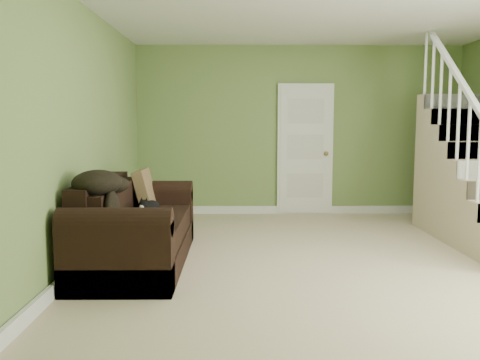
{
  "coord_description": "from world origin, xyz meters",
  "views": [
    {
      "loc": [
        -0.99,
        -5.15,
        1.43
      ],
      "look_at": [
        -0.93,
        0.3,
        0.81
      ],
      "focal_mm": 38.0,
      "sensor_mm": 36.0,
      "label": 1
    }
  ],
  "objects_px": {
    "cat": "(150,207)",
    "banana": "(154,227)",
    "sofa": "(134,232)",
    "side_table": "(142,212)"
  },
  "relations": [
    {
      "from": "sofa",
      "to": "banana",
      "type": "bearing_deg",
      "value": -61.88
    },
    {
      "from": "side_table",
      "to": "banana",
      "type": "bearing_deg",
      "value": -76.16
    },
    {
      "from": "banana",
      "to": "cat",
      "type": "bearing_deg",
      "value": 86.17
    },
    {
      "from": "sofa",
      "to": "cat",
      "type": "xyz_separation_m",
      "value": [
        0.15,
        0.18,
        0.22
      ]
    },
    {
      "from": "cat",
      "to": "banana",
      "type": "height_order",
      "value": "cat"
    },
    {
      "from": "banana",
      "to": "side_table",
      "type": "bearing_deg",
      "value": 88.29
    },
    {
      "from": "sofa",
      "to": "banana",
      "type": "xyz_separation_m",
      "value": [
        0.3,
        -0.56,
        0.16
      ]
    },
    {
      "from": "side_table",
      "to": "sofa",
      "type": "bearing_deg",
      "value": -83.15
    },
    {
      "from": "banana",
      "to": "sofa",
      "type": "bearing_deg",
      "value": 102.57
    },
    {
      "from": "sofa",
      "to": "side_table",
      "type": "bearing_deg",
      "value": 96.85
    }
  ]
}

